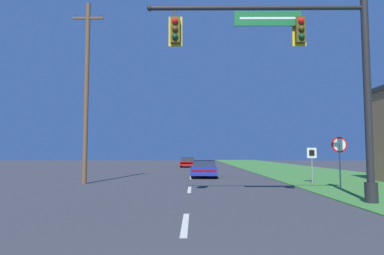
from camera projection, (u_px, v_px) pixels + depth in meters
grass_verge_right at (303, 172)px, 32.34m from camera, size 10.00×110.00×0.04m
road_center_line at (191, 178)px, 24.43m from camera, size 0.16×34.80×0.01m
signal_mast at (313, 69)px, 12.23m from camera, size 8.12×0.47×7.86m
car_ahead at (204, 169)px, 25.15m from camera, size 1.96×4.43×1.19m
far_car at (188, 162)px, 43.02m from camera, size 1.82×4.39×1.19m
stop_sign at (339, 151)px, 16.53m from camera, size 0.76×0.07×2.50m
route_sign_post at (312, 157)px, 19.84m from camera, size 0.55×0.06×2.03m
utility_pole_near at (86, 89)px, 20.05m from camera, size 1.80×0.26×10.69m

